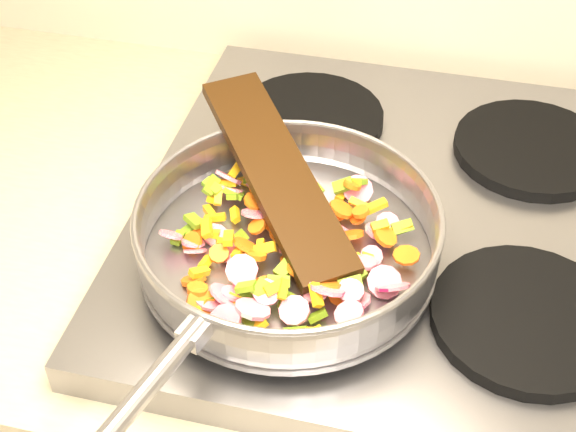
# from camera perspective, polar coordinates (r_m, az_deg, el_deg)

# --- Properties ---
(cooktop) EXTENTS (0.60, 0.60, 0.04)m
(cooktop) POSITION_cam_1_polar(r_m,az_deg,el_deg) (0.94, 8.06, -0.44)
(cooktop) COLOR #939399
(cooktop) RESTS_ON counter_top
(grate_fl) EXTENTS (0.19, 0.19, 0.02)m
(grate_fl) POSITION_cam_1_polar(r_m,az_deg,el_deg) (0.84, -2.54, -3.87)
(grate_fl) COLOR black
(grate_fl) RESTS_ON cooktop
(grate_fr) EXTENTS (0.19, 0.19, 0.02)m
(grate_fr) POSITION_cam_1_polar(r_m,az_deg,el_deg) (0.83, 16.63, -7.00)
(grate_fr) COLOR black
(grate_fr) RESTS_ON cooktop
(grate_bl) EXTENTS (0.19, 0.19, 0.02)m
(grate_bl) POSITION_cam_1_polar(r_m,az_deg,el_deg) (1.04, 1.58, 7.02)
(grate_bl) COLOR black
(grate_bl) RESTS_ON cooktop
(grate_br) EXTENTS (0.19, 0.19, 0.02)m
(grate_br) POSITION_cam_1_polar(r_m,az_deg,el_deg) (1.04, 16.93, 4.61)
(grate_br) COLOR black
(grate_br) RESTS_ON cooktop
(saute_pan) EXTENTS (0.36, 0.51, 0.06)m
(saute_pan) POSITION_cam_1_polar(r_m,az_deg,el_deg) (0.82, -0.07, -1.21)
(saute_pan) COLOR #9E9EA5
(saute_pan) RESTS_ON grate_fl
(vegetable_heap) EXTENTS (0.28, 0.27, 0.05)m
(vegetable_heap) POSITION_cam_1_polar(r_m,az_deg,el_deg) (0.83, -0.24, -1.84)
(vegetable_heap) COLOR #E21648
(vegetable_heap) RESTS_ON saute_pan
(wooden_spatula) EXTENTS (0.23, 0.27, 0.07)m
(wooden_spatula) POSITION_cam_1_polar(r_m,az_deg,el_deg) (0.86, -0.81, 3.09)
(wooden_spatula) COLOR black
(wooden_spatula) RESTS_ON saute_pan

